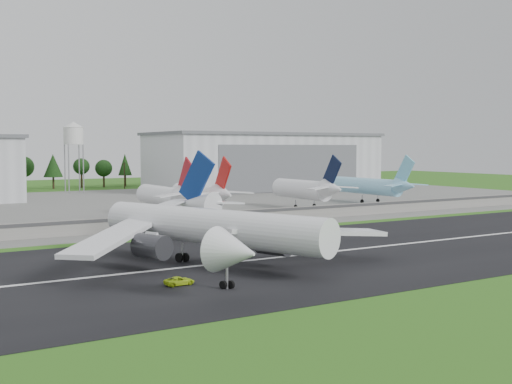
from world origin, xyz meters
TOP-DOWN VIEW (x-y plane):
  - ground at (0.00, 0.00)m, footprint 600.00×600.00m
  - runway at (0.00, 10.00)m, footprint 320.00×60.00m
  - runway_centerline at (0.00, 10.00)m, footprint 220.00×1.00m
  - apron at (0.00, 120.00)m, footprint 320.00×150.00m
  - blast_fence at (0.00, 54.99)m, footprint 240.00×0.61m
  - hangar_east at (75.00, 164.92)m, footprint 102.00×47.00m
  - water_tower at (-5.00, 185.00)m, footprint 8.40×8.40m
  - utility_poles at (0.00, 200.00)m, footprint 230.00×3.00m
  - treeline at (0.00, 215.00)m, footprint 320.00×16.00m
  - main_airliner at (-31.82, 9.59)m, footprint 53.52×57.34m
  - ground_vehicle at (-42.53, -1.44)m, footprint 4.30×2.14m
  - parked_jet_red_a at (-10.49, 76.53)m, footprint 7.36×31.29m
  - parked_jet_red_b at (0.12, 76.54)m, footprint 7.36×31.29m
  - parked_jet_navy at (35.58, 76.57)m, footprint 7.36×31.29m
  - parked_jet_skyblue at (66.04, 81.54)m, footprint 7.36×37.29m

SIDE VIEW (x-z plane):
  - ground at x=0.00m, z-range 0.00..0.00m
  - utility_poles at x=0.00m, z-range -6.00..6.00m
  - treeline at x=0.00m, z-range -11.00..11.00m
  - runway at x=0.00m, z-range 0.00..0.10m
  - apron at x=0.00m, z-range 0.00..0.10m
  - runway_centerline at x=0.00m, z-range 0.10..0.12m
  - ground_vehicle at x=-42.53m, z-range 0.10..1.27m
  - blast_fence at x=0.00m, z-range 0.06..3.56m
  - main_airliner at x=-31.82m, z-range -4.19..13.98m
  - parked_jet_skyblue at x=66.04m, z-range -2.27..14.29m
  - parked_jet_red_a at x=-10.49m, z-range -2.24..14.27m
  - parked_jet_red_b at x=0.12m, z-range -2.23..14.30m
  - parked_jet_navy at x=35.58m, z-range -2.13..14.62m
  - hangar_east at x=75.00m, z-range 0.03..25.23m
  - water_tower at x=-5.00m, z-range 9.85..39.25m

